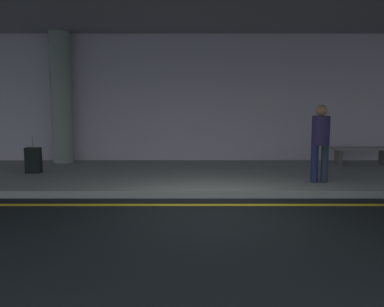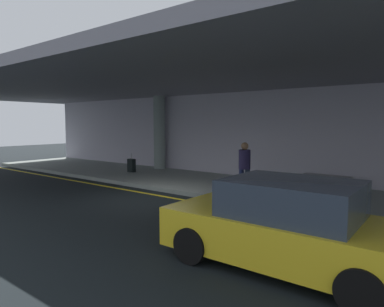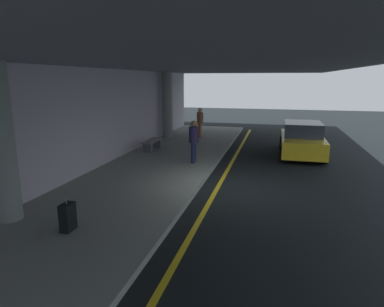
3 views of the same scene
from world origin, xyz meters
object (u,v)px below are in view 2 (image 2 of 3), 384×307
Objects in this scene: traveler_with_luggage at (244,164)px; bench_metal at (327,179)px; support_column_far_left at (159,133)px; suitcase_upright_primary at (131,165)px; car_yellow_taxi at (287,226)px.

bench_metal is at bearing 142.90° from traveler_with_luggage.
support_column_far_left is 8.47m from bench_metal.
traveler_with_luggage reaches higher than bench_metal.
support_column_far_left is at bearing 83.66° from suitcase_upright_primary.
support_column_far_left is 0.89× the size of car_yellow_taxi.
support_column_far_left reaches higher than traveler_with_luggage.
bench_metal is (8.55, 1.27, 0.04)m from suitcase_upright_primary.
support_column_far_left is at bearing -113.86° from traveler_with_luggage.
traveler_with_luggage is 1.05× the size of bench_metal.
suitcase_upright_primary is (-0.22, -1.72, -1.51)m from support_column_far_left.
car_yellow_taxi is 2.44× the size of traveler_with_luggage.
suitcase_upright_primary is at bearing 153.57° from car_yellow_taxi.
suitcase_upright_primary is (-9.80, 5.48, -0.25)m from car_yellow_taxi.
traveler_with_luggage reaches higher than car_yellow_taxi.
car_yellow_taxi reaches higher than suitcase_upright_primary.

